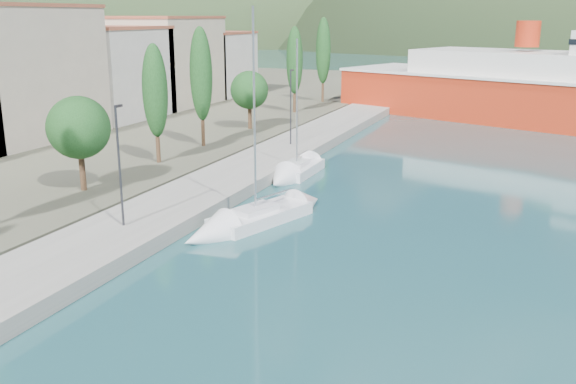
% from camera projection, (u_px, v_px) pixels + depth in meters
% --- Properties ---
extents(ground, '(1400.00, 1400.00, 0.00)m').
position_uv_depth(ground, '(492.00, 75.00, 124.01)').
color(ground, '#225156').
extents(quay, '(5.00, 88.00, 0.80)m').
position_uv_depth(quay, '(231.00, 179.00, 43.09)').
color(quay, gray).
rests_on(quay, ground).
extents(town_buildings, '(9.20, 69.20, 11.30)m').
position_uv_depth(town_buildings, '(62.00, 76.00, 59.76)').
color(town_buildings, beige).
rests_on(town_buildings, land_strip).
extents(tree_row, '(3.77, 64.23, 10.17)m').
position_uv_depth(tree_row, '(186.00, 89.00, 49.22)').
color(tree_row, '#47301E').
rests_on(tree_row, land_strip).
extents(lamp_posts, '(0.15, 44.76, 6.06)m').
position_uv_depth(lamp_posts, '(125.00, 160.00, 31.92)').
color(lamp_posts, '#2D2D33').
rests_on(lamp_posts, quay).
extents(sailboat_near, '(4.94, 8.87, 12.38)m').
position_uv_depth(sailboat_near, '(234.00, 226.00, 33.82)').
color(sailboat_near, silver).
rests_on(sailboat_near, ground).
extents(sailboat_mid, '(2.27, 7.08, 10.40)m').
position_uv_depth(sailboat_mid, '(289.00, 175.00, 44.57)').
color(sailboat_mid, silver).
rests_on(sailboat_mid, ground).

